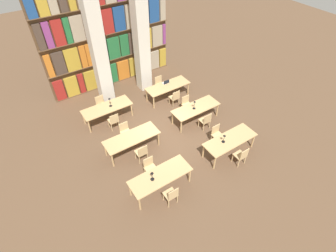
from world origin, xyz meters
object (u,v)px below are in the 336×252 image
chair_5 (125,131)px  chair_6 (206,120)px  pillar_left (97,45)px  pillar_center (141,33)px  reading_table_0 (160,177)px  reading_table_2 (132,138)px  chair_8 (114,121)px  reading_table_5 (168,87)px  chair_4 (142,152)px  chair_0 (171,195)px  chair_11 (160,84)px  reading_table_1 (230,141)px  reading_table_3 (196,109)px  chair_2 (241,155)px  chair_3 (217,134)px  desk_lamp_1 (224,137)px  chair_9 (101,104)px  desk_lamp_3 (110,101)px  laptop (166,83)px  desk_lamp_0 (152,175)px  reading_table_4 (107,108)px  chair_1 (150,167)px  chair_7 (187,104)px  desk_lamp_2 (194,103)px

chair_5 → chair_6: 3.56m
pillar_left → pillar_center: size_ratio=1.00×
reading_table_0 → reading_table_2: (0.04, 2.22, 0.00)m
chair_8 → reading_table_5: size_ratio=0.39×
chair_4 → chair_0: bearing=-92.6°
chair_8 → chair_11: bearing=22.2°
reading_table_1 → reading_table_3: 2.35m
chair_0 → chair_11: bearing=61.2°
chair_2 → chair_3: size_ratio=1.00×
chair_0 → chair_5: same height
pillar_left → chair_6: bearing=-57.6°
desk_lamp_1 → chair_9: 6.06m
reading_table_3 → desk_lamp_1: bearing=-100.6°
reading_table_3 → reading_table_5: same height
chair_3 → desk_lamp_3: 4.96m
chair_6 → desk_lamp_1: bearing=-105.9°
chair_8 → laptop: size_ratio=2.72×
reading_table_0 → chair_4: size_ratio=2.59×
desk_lamp_0 → chair_6: desk_lamp_0 is taller
pillar_left → desk_lamp_3: (-0.40, -1.48, -1.94)m
chair_9 → laptop: size_ratio=2.72×
chair_5 → chair_11: same height
chair_5 → pillar_left: bearing=-99.0°
desk_lamp_1 → reading_table_4: 5.42m
pillar_left → reading_table_2: bearing=-98.1°
chair_4 → chair_1: bearing=-97.0°
chair_8 → chair_9: (0.00, 1.41, 0.00)m
chair_8 → laptop: bearing=14.3°
chair_0 → reading_table_5: 6.12m
chair_1 → chair_6: 3.51m
pillar_left → chair_5: size_ratio=6.88×
chair_7 → desk_lamp_2: 0.93m
reading_table_2 → chair_6: bearing=-10.8°
reading_table_2 → chair_7: bearing=13.1°
chair_9 → chair_6: bearing=133.0°
pillar_left → desk_lamp_1: bearing=-68.6°
reading_table_4 → chair_9: chair_9 is taller
pillar_center → chair_11: size_ratio=6.88×
chair_4 → chair_6: 3.30m
reading_table_1 → laptop: 4.74m
chair_7 → reading_table_0: bearing=41.6°
chair_0 → chair_9: same height
chair_0 → desk_lamp_1: (2.94, 0.70, 0.54)m
chair_3 → chair_8: size_ratio=1.00×
reading_table_4 → laptop: 3.30m
pillar_center → chair_11: (0.46, -0.84, -2.53)m
desk_lamp_1 → chair_3: bearing=65.9°
pillar_left → reading_table_1: pillar_left is taller
desk_lamp_1 → chair_6: (0.45, 1.59, -0.54)m
chair_1 → chair_3: size_ratio=1.00×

